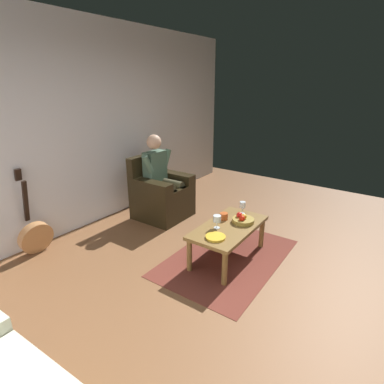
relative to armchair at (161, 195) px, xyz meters
name	(u,v)px	position (x,y,z in m)	size (l,w,h in m)	color
ground_plane	(258,280)	(0.65, 1.93, -0.34)	(7.18, 7.18, 0.00)	brown
wall_back	(88,126)	(0.65, -0.70, 1.05)	(6.38, 0.06, 2.79)	white
rug	(227,257)	(0.45, 1.44, -0.34)	(1.74, 1.14, 0.01)	maroon
armchair	(161,195)	(0.00, 0.00, 0.00)	(0.74, 0.74, 0.94)	black
person_seated	(161,174)	(0.00, 0.03, 0.34)	(0.62, 0.60, 1.26)	#496753
coffee_table	(229,230)	(0.45, 1.44, 0.02)	(1.05, 0.56, 0.42)	brown
guitar	(35,235)	(1.71, -0.50, -0.11)	(0.40, 0.26, 1.04)	#B07847
wine_glass_near	(243,206)	(0.06, 1.41, 0.19)	(0.07, 0.07, 0.16)	silver
wine_glass_far	(217,219)	(0.58, 1.36, 0.18)	(0.09, 0.09, 0.15)	silver
fruit_bowl	(243,220)	(0.28, 1.53, 0.11)	(0.26, 0.26, 0.11)	olive
decorative_dish	(216,237)	(0.79, 1.48, 0.09)	(0.21, 0.21, 0.02)	gold
candle_jar	(224,216)	(0.34, 1.31, 0.12)	(0.10, 0.10, 0.08)	#BB5122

